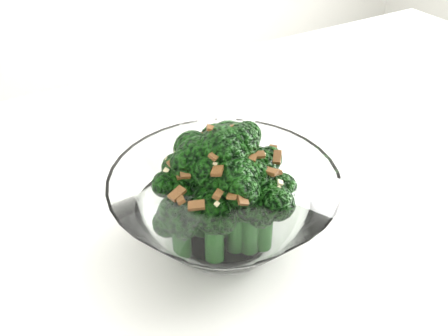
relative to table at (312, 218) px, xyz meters
name	(u,v)px	position (x,y,z in m)	size (l,w,h in m)	color
table	(312,218)	(0.00, 0.00, 0.00)	(1.25, 0.88, 0.75)	white
broccoli_dish	(224,200)	(-0.15, -0.05, 0.12)	(0.22, 0.22, 0.14)	white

